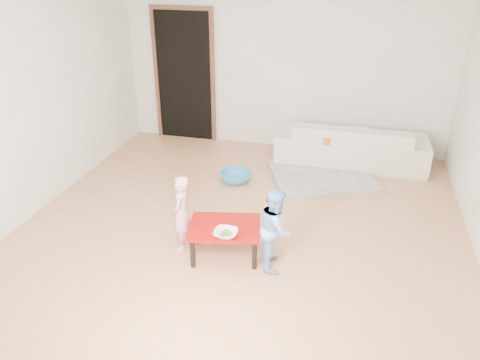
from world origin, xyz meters
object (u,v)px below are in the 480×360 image
at_px(basin, 236,177).
at_px(red_table, 225,240).
at_px(sofa, 351,143).
at_px(child_blue, 276,228).
at_px(child_pink, 181,214).
at_px(bowl, 226,234).

bearing_deg(basin, red_table, -78.87).
distance_m(red_table, basin, 1.73).
distance_m(sofa, child_blue, 2.82).
height_order(red_table, child_pink, child_pink).
bearing_deg(basin, bowl, -78.14).
xyz_separation_m(sofa, red_table, (-1.15, -2.72, -0.14)).
xyz_separation_m(red_table, basin, (-0.33, 1.69, -0.11)).
bearing_deg(red_table, bowl, -71.58).
distance_m(red_table, child_pink, 0.53).
distance_m(sofa, child_pink, 3.16).
bearing_deg(red_table, child_pink, 177.38).
height_order(sofa, child_pink, child_pink).
distance_m(bowl, basin, 1.94).
relative_size(red_table, child_pink, 0.86).
relative_size(sofa, basin, 4.96).
bearing_deg(basin, child_pink, -94.93).
xyz_separation_m(sofa, child_blue, (-0.62, -2.75, 0.11)).
relative_size(sofa, child_blue, 2.56).
xyz_separation_m(child_pink, child_blue, (1.01, -0.05, 0.01)).
bearing_deg(child_blue, bowl, 100.14).
bearing_deg(child_blue, basin, 18.31).
bearing_deg(sofa, basin, 34.98).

